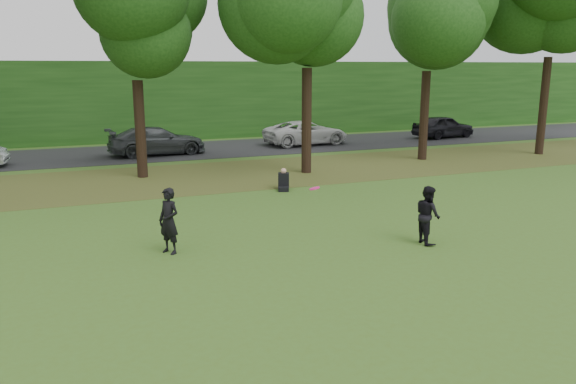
% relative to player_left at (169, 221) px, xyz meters
% --- Properties ---
extents(ground, '(120.00, 120.00, 0.00)m').
position_rel_player_left_xyz_m(ground, '(3.65, -3.31, -0.85)').
color(ground, '#3D5B1C').
rests_on(ground, ground).
extents(leaf_litter, '(60.00, 7.00, 0.01)m').
position_rel_player_left_xyz_m(leaf_litter, '(3.65, 9.69, -0.85)').
color(leaf_litter, '#4B421B').
rests_on(leaf_litter, ground).
extents(street, '(70.00, 7.00, 0.02)m').
position_rel_player_left_xyz_m(street, '(3.65, 17.69, -0.84)').
color(street, black).
rests_on(street, ground).
extents(far_hedge, '(70.00, 3.00, 5.00)m').
position_rel_player_left_xyz_m(far_hedge, '(3.65, 23.69, 1.65)').
color(far_hedge, '#194012').
rests_on(far_hedge, ground).
extents(player_left, '(0.69, 0.74, 1.70)m').
position_rel_player_left_xyz_m(player_left, '(0.00, 0.00, 0.00)').
color(player_left, black).
rests_on(player_left, ground).
extents(player_right, '(0.68, 0.83, 1.58)m').
position_rel_player_left_xyz_m(player_right, '(6.61, -1.70, -0.06)').
color(player_right, black).
rests_on(player_right, ground).
extents(parked_cars, '(40.02, 3.86, 1.50)m').
position_rel_player_left_xyz_m(parked_cars, '(3.96, 16.84, -0.10)').
color(parked_cars, black).
rests_on(parked_cars, street).
extents(frisbee, '(0.38, 0.38, 0.10)m').
position_rel_player_left_xyz_m(frisbee, '(3.50, -1.19, 0.81)').
color(frisbee, '#F91583').
rests_on(frisbee, ground).
extents(seated_person, '(0.64, 0.83, 0.83)m').
position_rel_player_left_xyz_m(seated_person, '(5.42, 6.02, -0.54)').
color(seated_person, black).
rests_on(seated_person, ground).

